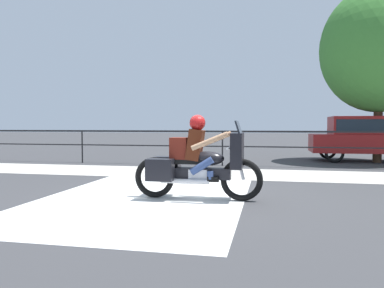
% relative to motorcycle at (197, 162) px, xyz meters
% --- Properties ---
extents(ground_plane, '(120.00, 120.00, 0.00)m').
position_rel_motorcycle_xyz_m(ground_plane, '(-0.23, 0.30, -0.69)').
color(ground_plane, '#38383A').
extents(sidewalk_band, '(44.00, 2.40, 0.01)m').
position_rel_motorcycle_xyz_m(sidewalk_band, '(-0.23, 3.70, -0.68)').
color(sidewalk_band, '#B7B2A8').
rests_on(sidewalk_band, ground).
extents(crosswalk_band, '(3.70, 6.00, 0.01)m').
position_rel_motorcycle_xyz_m(crosswalk_band, '(-0.97, 0.10, -0.68)').
color(crosswalk_band, silver).
rests_on(crosswalk_band, ground).
extents(fence_railing, '(36.00, 0.05, 1.18)m').
position_rel_motorcycle_xyz_m(fence_railing, '(-0.23, 5.77, 0.24)').
color(fence_railing, black).
rests_on(fence_railing, ground).
extents(motorcycle, '(2.37, 0.76, 1.54)m').
position_rel_motorcycle_xyz_m(motorcycle, '(0.00, 0.00, 0.00)').
color(motorcycle, black).
rests_on(motorcycle, ground).
extents(parked_car, '(3.94, 1.78, 1.68)m').
position_rel_motorcycle_xyz_m(parked_car, '(4.74, 8.34, 0.26)').
color(parked_car, maroon).
rests_on(parked_car, ground).
extents(tree_behind_sign, '(4.15, 4.15, 6.39)m').
position_rel_motorcycle_xyz_m(tree_behind_sign, '(5.16, 8.00, 3.41)').
color(tree_behind_sign, brown).
rests_on(tree_behind_sign, ground).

